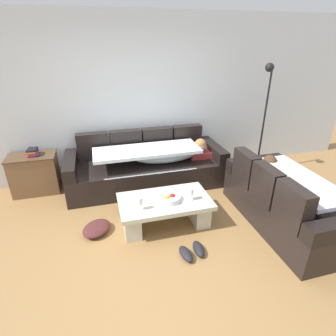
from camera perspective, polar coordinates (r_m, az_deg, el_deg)
name	(u,v)px	position (r m, az deg, el deg)	size (l,w,h in m)	color
ground_plane	(156,249)	(3.38, -2.62, -16.74)	(14.00, 14.00, 0.00)	olive
back_wall	(126,100)	(4.72, -8.98, 13.96)	(9.00, 0.10, 2.70)	silver
couch_along_wall	(149,166)	(4.58, -4.01, 0.34)	(2.58, 0.92, 0.88)	black
couch_near_window	(286,201)	(3.92, 23.68, -6.48)	(0.92, 1.84, 0.88)	black
coffee_table	(165,209)	(3.63, -0.68, -8.57)	(1.20, 0.68, 0.38)	beige
fruit_bowl	(170,198)	(3.50, 0.40, -6.40)	(0.28, 0.28, 0.10)	silver
wine_glass_near_left	(140,201)	(3.31, -5.98, -7.05)	(0.07, 0.07, 0.17)	silver
wine_glass_near_right	(191,192)	(3.50, 4.86, -5.11)	(0.07, 0.07, 0.17)	silver
open_magazine	(186,197)	(3.60, 3.88, -6.15)	(0.28, 0.21, 0.01)	white
side_cabinet	(35,174)	(4.84, -26.33, -1.10)	(0.72, 0.44, 0.64)	brown
book_stack_on_cabinet	(32,152)	(4.70, -26.76, 3.06)	(0.18, 0.24, 0.11)	red
floor_lamp	(264,114)	(4.98, 19.62, 10.66)	(0.33, 0.31, 1.95)	black
pair_of_shoes	(192,251)	(3.29, 5.16, -17.16)	(0.32, 0.32, 0.09)	black
crumpled_garment	(97,228)	(3.70, -14.86, -12.25)	(0.40, 0.32, 0.12)	#4C2323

